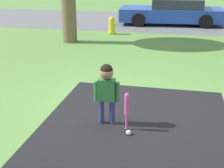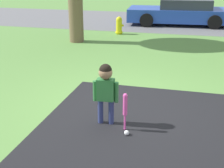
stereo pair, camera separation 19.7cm
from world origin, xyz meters
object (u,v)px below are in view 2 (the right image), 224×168
Objects in this scene: fire_hydrant at (119,25)px; parked_car at (181,12)px; baseball_bat at (125,107)px; child at (106,86)px; sports_ball at (127,133)px.

parked_car is at bearing 52.27° from fire_hydrant.
fire_hydrant is at bearing 103.98° from baseball_bat.
sports_ball is (0.41, -0.30, -0.61)m from child.
sports_ball is 7.79m from fire_hydrant.
child is at bearing 157.91° from baseball_bat.
baseball_bat is 10.20m from parked_car.
child reaches higher than sports_ball.
parked_car is at bearing 82.43° from child.
baseball_bat is at bearing -76.02° from fire_hydrant.
child reaches higher than baseball_bat.
child is 12.95× the size of sports_ball.
parked_car reaches higher than baseball_bat.
child is at bearing -78.36° from fire_hydrant.
baseball_bat is 7.61m from fire_hydrant.
parked_car is at bearing 88.12° from baseball_bat.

